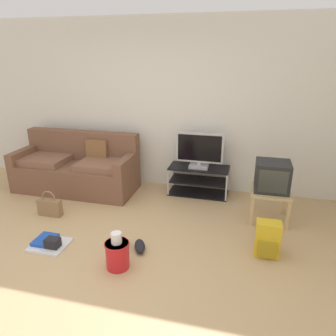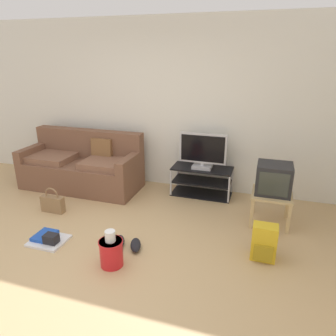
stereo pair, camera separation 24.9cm
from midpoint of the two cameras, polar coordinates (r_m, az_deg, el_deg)
name	(u,v)px [view 2 (the right image)]	position (r m, az deg, el deg)	size (l,w,h in m)	color
ground_plane	(85,264)	(3.67, -12.90, -16.55)	(9.00, 9.80, 0.02)	tan
wall_back	(158,105)	(5.26, -0.39, 11.26)	(9.00, 0.10, 2.70)	silver
couch	(83,167)	(5.47, -13.92, 0.19)	(1.97, 0.83, 0.93)	brown
tv_stand	(202,181)	(5.08, 7.54, -2.39)	(0.94, 0.43, 0.46)	black
flat_tv	(203,151)	(4.89, 7.75, 2.98)	(0.73, 0.22, 0.56)	#B2B2B7
side_table	(271,198)	(4.41, 19.76, -5.11)	(0.51, 0.51, 0.43)	tan
crt_tv	(274,179)	(4.33, 20.17, -1.84)	(0.44, 0.41, 0.39)	#232326
backpack	(264,243)	(3.73, 18.87, -12.68)	(0.27, 0.25, 0.41)	gold
handbag	(53,203)	(4.78, -18.74, -6.09)	(0.34, 0.11, 0.37)	olive
cleaning_bucket	(111,251)	(3.49, -8.16, -14.67)	(0.26, 0.26, 0.42)	red
sneakers_pair	(127,243)	(3.82, -5.48, -13.46)	(0.42, 0.30, 0.09)	black
floor_tray	(48,239)	(4.12, -19.20, -12.03)	(0.42, 0.37, 0.14)	silver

